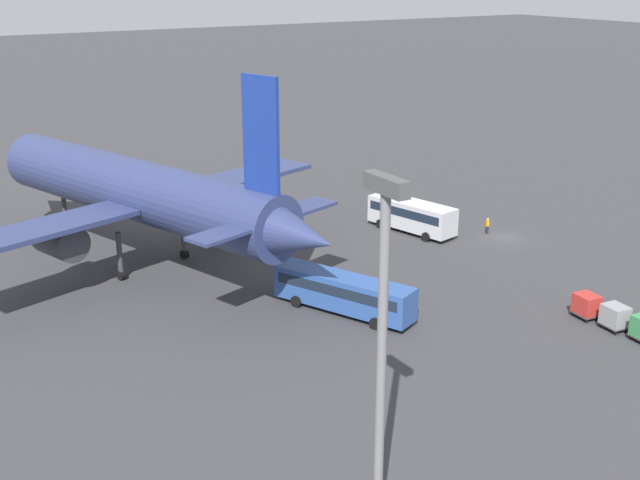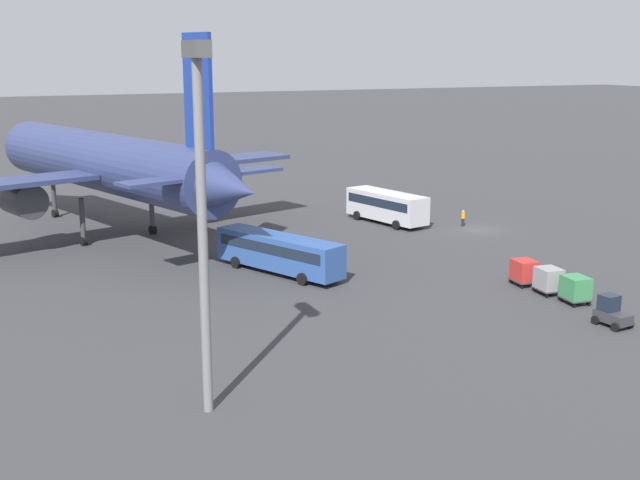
# 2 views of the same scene
# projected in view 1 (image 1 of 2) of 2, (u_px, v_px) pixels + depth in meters

# --- Properties ---
(ground_plane) EXTENTS (600.00, 600.00, 0.00)m
(ground_plane) POSITION_uv_depth(u_px,v_px,m) (503.00, 238.00, 85.63)
(ground_plane) COLOR #38383A
(airplane) EXTENTS (46.79, 39.67, 19.64)m
(airplane) POSITION_uv_depth(u_px,v_px,m) (140.00, 192.00, 75.27)
(airplane) COLOR navy
(airplane) RESTS_ON ground
(shuttle_bus_near) EXTENTS (10.68, 5.15, 3.37)m
(shuttle_bus_near) POSITION_uv_depth(u_px,v_px,m) (412.00, 214.00, 86.90)
(shuttle_bus_near) COLOR silver
(shuttle_bus_near) RESTS_ON ground
(shuttle_bus_far) EXTENTS (12.60, 7.47, 3.23)m
(shuttle_bus_far) POSITION_uv_depth(u_px,v_px,m) (343.00, 291.00, 66.56)
(shuttle_bus_far) COLOR #2D5199
(shuttle_bus_far) RESTS_ON ground
(worker_person) EXTENTS (0.38, 0.38, 1.74)m
(worker_person) POSITION_uv_depth(u_px,v_px,m) (487.00, 226.00, 86.66)
(worker_person) COLOR #1E1E2D
(worker_person) RESTS_ON ground
(cargo_cart_grey) EXTENTS (2.15, 1.86, 2.06)m
(cargo_cart_grey) POSITION_uv_depth(u_px,v_px,m) (615.00, 316.00, 63.60)
(cargo_cart_grey) COLOR #38383D
(cargo_cart_grey) RESTS_ON ground
(cargo_cart_red) EXTENTS (2.15, 1.86, 2.06)m
(cargo_cart_red) POSITION_uv_depth(u_px,v_px,m) (586.00, 305.00, 65.71)
(cargo_cart_red) COLOR #38383D
(cargo_cart_red) RESTS_ON ground
(light_pole) EXTENTS (2.80, 0.70, 18.60)m
(light_pole) POSITION_uv_depth(u_px,v_px,m) (382.00, 324.00, 38.29)
(light_pole) COLOR slate
(light_pole) RESTS_ON ground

